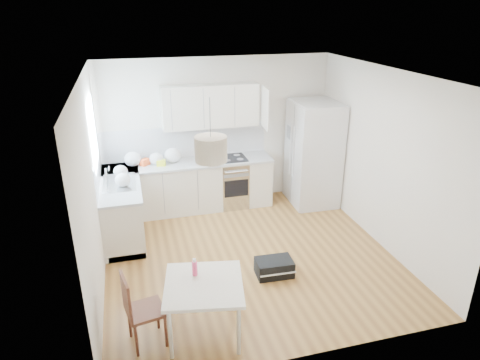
% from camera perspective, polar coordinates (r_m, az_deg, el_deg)
% --- Properties ---
extents(floor, '(4.20, 4.20, 0.00)m').
position_cam_1_polar(floor, '(6.59, 1.17, -9.93)').
color(floor, brown).
rests_on(floor, ground).
extents(ceiling, '(4.20, 4.20, 0.00)m').
position_cam_1_polar(ceiling, '(5.63, 1.39, 13.97)').
color(ceiling, white).
rests_on(ceiling, wall_back).
extents(wall_back, '(4.20, 0.00, 4.20)m').
position_cam_1_polar(wall_back, '(7.91, -3.03, 6.41)').
color(wall_back, white).
rests_on(wall_back, floor).
extents(wall_left, '(0.00, 4.20, 4.20)m').
position_cam_1_polar(wall_left, '(5.79, -19.09, -0.96)').
color(wall_left, white).
rests_on(wall_left, floor).
extents(wall_right, '(0.00, 4.20, 4.20)m').
position_cam_1_polar(wall_right, '(6.84, 18.42, 2.69)').
color(wall_right, white).
rests_on(wall_right, floor).
extents(window_glassblock, '(0.02, 1.00, 1.00)m').
position_cam_1_polar(window_glassblock, '(6.75, -18.98, 5.92)').
color(window_glassblock, '#BFE0F9').
rests_on(window_glassblock, wall_left).
extents(cabinets_back, '(3.00, 0.60, 0.88)m').
position_cam_1_polar(cabinets_back, '(7.84, -6.71, -0.93)').
color(cabinets_back, silver).
rests_on(cabinets_back, floor).
extents(cabinets_left, '(0.60, 1.80, 0.88)m').
position_cam_1_polar(cabinets_left, '(7.24, -15.40, -3.71)').
color(cabinets_left, silver).
rests_on(cabinets_left, floor).
extents(counter_back, '(3.02, 0.64, 0.04)m').
position_cam_1_polar(counter_back, '(7.67, -6.87, 2.22)').
color(counter_back, '#A9ACAE').
rests_on(counter_back, cabinets_back).
extents(counter_left, '(0.64, 1.82, 0.04)m').
position_cam_1_polar(counter_left, '(7.05, -15.78, -0.34)').
color(counter_left, '#A9ACAE').
rests_on(counter_left, cabinets_left).
extents(backsplash_back, '(3.00, 0.01, 0.58)m').
position_cam_1_polar(backsplash_back, '(7.85, -7.30, 5.06)').
color(backsplash_back, white).
rests_on(backsplash_back, wall_back).
extents(backsplash_left, '(0.01, 1.80, 0.58)m').
position_cam_1_polar(backsplash_left, '(6.96, -18.46, 1.77)').
color(backsplash_left, white).
rests_on(backsplash_left, wall_left).
extents(upper_cabinets, '(1.70, 0.32, 0.75)m').
position_cam_1_polar(upper_cabinets, '(7.60, -3.97, 9.81)').
color(upper_cabinets, silver).
rests_on(upper_cabinets, wall_back).
extents(range_oven, '(0.50, 0.61, 0.88)m').
position_cam_1_polar(range_oven, '(7.98, -1.04, -0.34)').
color(range_oven, '#B5B7B9').
rests_on(range_oven, floor).
extents(sink, '(0.50, 0.80, 0.16)m').
position_cam_1_polar(sink, '(7.00, -15.79, -0.38)').
color(sink, '#B5B7B9').
rests_on(sink, counter_left).
extents(refrigerator, '(0.94, 0.99, 1.93)m').
position_cam_1_polar(refrigerator, '(8.05, 9.84, 3.51)').
color(refrigerator, silver).
rests_on(refrigerator, floor).
extents(dining_table, '(1.00, 1.00, 0.68)m').
position_cam_1_polar(dining_table, '(4.90, -4.85, -14.24)').
color(dining_table, beige).
rests_on(dining_table, floor).
extents(dining_chair, '(0.45, 0.45, 0.90)m').
position_cam_1_polar(dining_chair, '(4.97, -12.46, -16.41)').
color(dining_chair, '#452114').
rests_on(dining_chair, floor).
extents(drink_bottle, '(0.08, 0.08, 0.21)m').
position_cam_1_polar(drink_bottle, '(4.94, -6.07, -11.45)').
color(drink_bottle, '#F64479').
rests_on(drink_bottle, dining_table).
extents(gym_bag, '(0.52, 0.35, 0.23)m').
position_cam_1_polar(gym_bag, '(6.12, 4.58, -11.53)').
color(gym_bag, black).
rests_on(gym_bag, floor).
extents(pendant_lamp, '(0.38, 0.38, 0.26)m').
position_cam_1_polar(pendant_lamp, '(4.30, -3.91, 4.15)').
color(pendant_lamp, '#BEAC92').
rests_on(pendant_lamp, ceiling).
extents(grocery_bag_a, '(0.29, 0.24, 0.26)m').
position_cam_1_polar(grocery_bag_a, '(7.61, -14.13, 2.73)').
color(grocery_bag_a, white).
rests_on(grocery_bag_a, counter_back).
extents(grocery_bag_b, '(0.24, 0.20, 0.22)m').
position_cam_1_polar(grocery_bag_b, '(7.60, -11.09, 2.79)').
color(grocery_bag_b, white).
rests_on(grocery_bag_b, counter_back).
extents(grocery_bag_c, '(0.29, 0.25, 0.26)m').
position_cam_1_polar(grocery_bag_c, '(7.66, -8.96, 3.27)').
color(grocery_bag_c, white).
rests_on(grocery_bag_c, counter_back).
extents(grocery_bag_d, '(0.23, 0.19, 0.20)m').
position_cam_1_polar(grocery_bag_d, '(7.17, -15.65, 1.10)').
color(grocery_bag_d, white).
rests_on(grocery_bag_d, counter_back).
extents(grocery_bag_e, '(0.24, 0.20, 0.22)m').
position_cam_1_polar(grocery_bag_e, '(6.80, -15.37, 0.01)').
color(grocery_bag_e, white).
rests_on(grocery_bag_e, counter_left).
extents(snack_orange, '(0.19, 0.14, 0.12)m').
position_cam_1_polar(snack_orange, '(7.71, -5.13, 3.02)').
color(snack_orange, '#CA6311').
rests_on(snack_orange, counter_back).
extents(snack_yellow, '(0.17, 0.12, 0.10)m').
position_cam_1_polar(snack_yellow, '(7.55, -10.47, 2.26)').
color(snack_yellow, yellow).
rests_on(snack_yellow, counter_back).
extents(snack_red, '(0.19, 0.18, 0.11)m').
position_cam_1_polar(snack_red, '(7.64, -12.56, 2.35)').
color(snack_red, '#D8471B').
rests_on(snack_red, counter_back).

